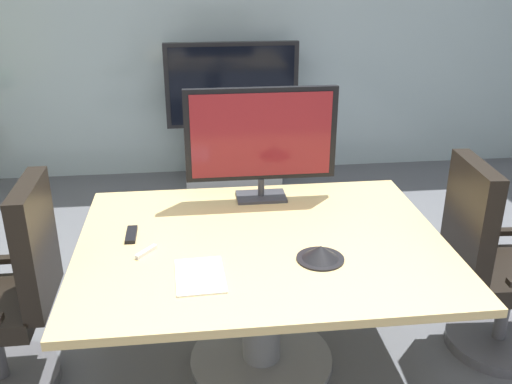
% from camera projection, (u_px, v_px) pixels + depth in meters
% --- Properties ---
extents(wall_back_glass_partition, '(6.27, 0.10, 2.65)m').
position_uv_depth(wall_back_glass_partition, '(231.00, 34.00, 5.28)').
color(wall_back_glass_partition, '#9EB2B7').
rests_on(wall_back_glass_partition, ground).
extents(conference_table, '(1.79, 1.38, 0.73)m').
position_uv_depth(conference_table, '(262.00, 271.00, 2.83)').
color(conference_table, tan).
rests_on(conference_table, ground).
extents(office_chair_left, '(0.60, 0.57, 1.09)m').
position_uv_depth(office_chair_left, '(9.00, 308.00, 2.72)').
color(office_chair_left, '#4C4C51').
rests_on(office_chair_left, ground).
extents(office_chair_right, '(0.61, 0.59, 1.09)m').
position_uv_depth(office_chair_right, '(493.00, 276.00, 2.99)').
color(office_chair_right, '#4C4C51').
rests_on(office_chair_right, ground).
extents(tv_monitor, '(0.84, 0.18, 0.64)m').
position_uv_depth(tv_monitor, '(261.00, 138.00, 3.11)').
color(tv_monitor, '#333338').
rests_on(tv_monitor, conference_table).
extents(wall_display_unit, '(1.20, 0.36, 1.31)m').
position_uv_depth(wall_display_unit, '(233.00, 137.00, 5.29)').
color(wall_display_unit, '#B7BABC').
rests_on(wall_display_unit, ground).
extents(conference_phone, '(0.22, 0.22, 0.07)m').
position_uv_depth(conference_phone, '(321.00, 253.00, 2.58)').
color(conference_phone, black).
rests_on(conference_phone, conference_table).
extents(remote_control, '(0.05, 0.17, 0.02)m').
position_uv_depth(remote_control, '(131.00, 234.00, 2.80)').
color(remote_control, black).
rests_on(remote_control, conference_table).
extents(whiteboard_marker, '(0.10, 0.11, 0.02)m').
position_uv_depth(whiteboard_marker, '(146.00, 252.00, 2.64)').
color(whiteboard_marker, silver).
rests_on(whiteboard_marker, conference_table).
extents(paper_notepad, '(0.22, 0.31, 0.01)m').
position_uv_depth(paper_notepad, '(200.00, 276.00, 2.45)').
color(paper_notepad, white).
rests_on(paper_notepad, conference_table).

